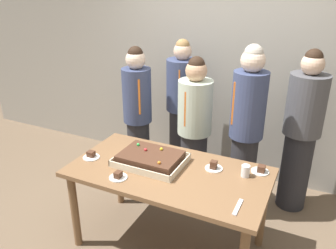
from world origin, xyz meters
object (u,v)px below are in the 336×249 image
Objects in this scene: sheet_cake at (151,159)px; drink_cup_nearest at (245,171)px; person_striped_tie_right at (194,131)px; plated_slice_near_right at (214,167)px; plated_slice_far_left at (118,176)px; person_left_edge_reaching at (138,116)px; person_green_shirt_behind at (301,132)px; party_table at (169,180)px; person_serving_front at (246,132)px; person_far_right_suit at (182,111)px; plated_slice_far_right at (261,170)px; plated_slice_near_left at (91,156)px; cake_server_utensil at (238,207)px.

sheet_cake is 0.81m from drink_cup_nearest.
plated_slice_near_right is at bearing 43.92° from person_striped_tie_right.
person_left_edge_reaching is at bearing 112.64° from plated_slice_far_left.
sheet_cake is 1.57m from person_green_shirt_behind.
drink_cup_nearest reaches higher than plated_slice_far_left.
sheet_cake is (-0.20, 0.04, 0.14)m from party_table.
person_serving_front reaches higher than person_left_edge_reaching.
person_striped_tie_right is 0.49m from person_far_right_suit.
person_striped_tie_right is (-0.68, 0.59, -0.01)m from drink_cup_nearest.
plated_slice_near_right is 0.09× the size of person_left_edge_reaching.
person_serving_front reaches higher than plated_slice_far_right.
plated_slice_far_right is 0.52m from person_serving_front.
person_striped_tie_right is (0.65, 0.88, 0.02)m from plated_slice_near_left.
plated_slice_far_left is 1.45m from person_far_right_suit.
drink_cup_nearest is 0.90m from person_striped_tie_right.
cake_server_utensil is at bearing -52.97° from plated_slice_near_right.
person_green_shirt_behind reaches higher than cake_server_utensil.
sheet_cake is 3.91× the size of plated_slice_far_left.
sheet_cake is 3.91× the size of plated_slice_near_left.
plated_slice_near_left is 0.09× the size of person_green_shirt_behind.
drink_cup_nearest is (0.61, 0.19, 0.15)m from party_table.
person_far_right_suit reaches higher than drink_cup_nearest.
person_left_edge_reaching reaches higher than cake_server_utensil.
person_green_shirt_behind is at bearing 36.41° from plated_slice_near_left.
plated_slice_near_right is 1.50× the size of drink_cup_nearest.
plated_slice_near_left is at bearing -27.38° from person_striped_tie_right.
plated_slice_far_right is at bearing 30.66° from person_green_shirt_behind.
person_striped_tie_right is (-0.54, 0.03, -0.10)m from person_serving_front.
cake_server_utensil is (0.33, -0.43, -0.02)m from plated_slice_near_right.
drink_cup_nearest is (1.34, 0.29, 0.03)m from plated_slice_near_left.
person_striped_tie_right is at bearing -50.31° from person_serving_front.
party_table is 0.99× the size of person_far_right_suit.
person_green_shirt_behind is (0.23, 0.82, 0.06)m from plated_slice_far_right.
plated_slice_far_right is 0.92m from person_striped_tie_right.
plated_slice_far_right reaches higher than plated_slice_far_left.
plated_slice_near_left is 1.49m from plated_slice_far_right.
sheet_cake is 3.91× the size of plated_slice_near_right.
party_table is 1.13m from person_left_edge_reaching.
plated_slice_far_left is at bearing -110.04° from sheet_cake.
person_serving_front is (1.19, 0.85, 0.13)m from plated_slice_near_left.
plated_slice_far_left is at bearing -14.37° from person_left_edge_reaching.
plated_slice_far_left is (-0.65, -0.47, -0.01)m from plated_slice_near_right.
person_striped_tie_right reaches higher than plated_slice_far_left.
plated_slice_near_right reaches higher than plated_slice_far_right.
party_table is at bearing 11.23° from person_serving_front.
drink_cup_nearest is at bearing 58.24° from person_striped_tie_right.
person_green_shirt_behind reaches higher than drink_cup_nearest.
plated_slice_near_right is at bearing -179.18° from drink_cup_nearest.
plated_slice_near_left is 1.50× the size of drink_cup_nearest.
sheet_cake is 3.91× the size of plated_slice_far_right.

